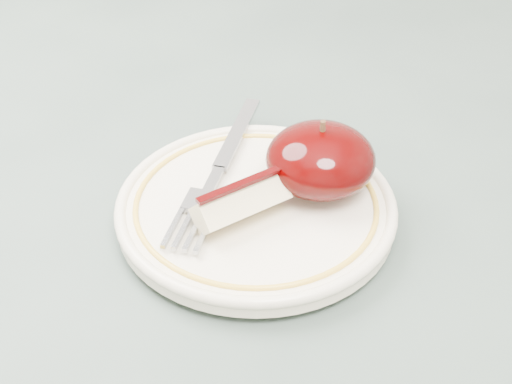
{
  "coord_description": "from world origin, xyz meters",
  "views": [
    {
      "loc": [
        0.09,
        -0.41,
        1.1
      ],
      "look_at": [
        0.1,
        0.0,
        0.78
      ],
      "focal_mm": 50.0,
      "sensor_mm": 36.0,
      "label": 1
    }
  ],
  "objects_px": {
    "apple_half": "(321,160)",
    "fork": "(219,170)",
    "plate": "(256,207)",
    "table": "(140,305)"
  },
  "relations": [
    {
      "from": "apple_half",
      "to": "fork",
      "type": "height_order",
      "value": "apple_half"
    },
    {
      "from": "plate",
      "to": "table",
      "type": "bearing_deg",
      "value": -177.98
    },
    {
      "from": "table",
      "to": "fork",
      "type": "bearing_deg",
      "value": 29.44
    },
    {
      "from": "plate",
      "to": "fork",
      "type": "height_order",
      "value": "fork"
    },
    {
      "from": "plate",
      "to": "apple_half",
      "type": "distance_m",
      "value": 0.06
    },
    {
      "from": "table",
      "to": "apple_half",
      "type": "relative_size",
      "value": 11.0
    },
    {
      "from": "table",
      "to": "fork",
      "type": "relative_size",
      "value": 4.51
    },
    {
      "from": "table",
      "to": "plate",
      "type": "distance_m",
      "value": 0.14
    },
    {
      "from": "plate",
      "to": "apple_half",
      "type": "xyz_separation_m",
      "value": [
        0.05,
        0.02,
        0.03
      ]
    },
    {
      "from": "plate",
      "to": "fork",
      "type": "bearing_deg",
      "value": 129.67
    }
  ]
}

